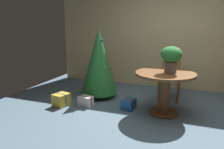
{
  "coord_description": "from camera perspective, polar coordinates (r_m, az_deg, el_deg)",
  "views": [
    {
      "loc": [
        0.46,
        -3.27,
        1.55
      ],
      "look_at": [
        -0.85,
        0.2,
        0.69
      ],
      "focal_mm": 35.14,
      "sensor_mm": 36.0,
      "label": 1
    }
  ],
  "objects": [
    {
      "name": "ground_plane",
      "position": [
        3.65,
        11.8,
        -12.43
      ],
      "size": [
        6.6,
        6.6,
        0.0
      ],
      "primitive_type": "plane",
      "color": "slate"
    },
    {
      "name": "back_wall_panel",
      "position": [
        5.49,
        16.14,
        9.91
      ],
      "size": [
        6.0,
        0.1,
        2.6
      ],
      "primitive_type": "cube",
      "color": "beige",
      "rests_on": "ground_plane"
    },
    {
      "name": "round_dining_table",
      "position": [
        3.89,
        13.54,
        -2.71
      ],
      "size": [
        1.02,
        1.02,
        0.74
      ],
      "color": "brown",
      "rests_on": "ground_plane"
    },
    {
      "name": "flower_vase",
      "position": [
        3.76,
        15.15,
        4.51
      ],
      "size": [
        0.35,
        0.35,
        0.45
      ],
      "color": "#665B51",
      "rests_on": "round_dining_table"
    },
    {
      "name": "wooden_chair_far",
      "position": [
        4.72,
        14.95,
        0.56
      ],
      "size": [
        0.41,
        0.39,
        1.01
      ],
      "color": "brown",
      "rests_on": "ground_plane"
    },
    {
      "name": "holiday_tree",
      "position": [
        4.62,
        -3.43,
        3.44
      ],
      "size": [
        0.76,
        0.76,
        1.47
      ],
      "color": "brown",
      "rests_on": "ground_plane"
    },
    {
      "name": "gift_box_gold",
      "position": [
        4.38,
        -13.07,
        -6.41
      ],
      "size": [
        0.31,
        0.34,
        0.24
      ],
      "color": "gold",
      "rests_on": "ground_plane"
    },
    {
      "name": "gift_box_cream",
      "position": [
        4.28,
        -6.86,
        -6.91
      ],
      "size": [
        0.29,
        0.21,
        0.2
      ],
      "color": "silver",
      "rests_on": "ground_plane"
    },
    {
      "name": "gift_box_blue",
      "position": [
        4.14,
        4.37,
        -7.66
      ],
      "size": [
        0.24,
        0.31,
        0.18
      ],
      "color": "#1E569E",
      "rests_on": "ground_plane"
    }
  ]
}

